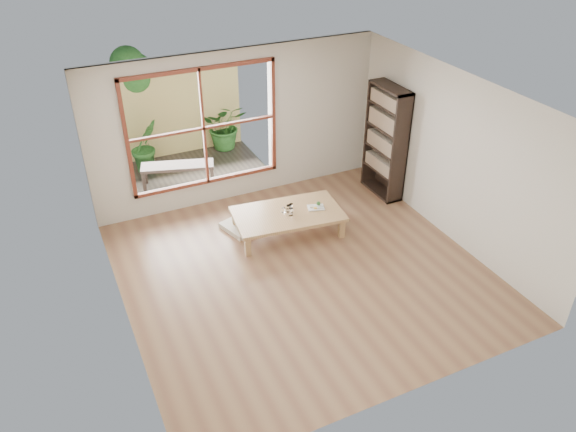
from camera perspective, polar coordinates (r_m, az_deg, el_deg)
name	(u,v)px	position (r m, az deg, el deg)	size (l,w,h in m)	color
ground	(302,270)	(8.21, 1.43, -5.53)	(5.00, 5.00, 0.00)	#916B48
low_table	(288,215)	(8.84, -0.04, 0.11)	(1.80, 1.15, 0.37)	tan
floor_cushion	(243,226)	(9.14, -4.63, -0.98)	(0.56, 0.56, 0.08)	silver
bookshelf	(386,142)	(9.85, 9.89, 7.46)	(0.31, 0.88, 1.96)	black
glass_tall	(291,212)	(8.72, 0.29, 0.45)	(0.07, 0.07, 0.12)	silver
glass_mid	(289,209)	(8.81, 0.08, 0.75)	(0.08, 0.08, 0.11)	silver
glass_short	(291,206)	(8.91, 0.31, 1.02)	(0.06, 0.06, 0.08)	silver
glass_small	(284,210)	(8.81, -0.45, 0.61)	(0.06, 0.06, 0.08)	silver
food_tray	(316,207)	(8.95, 2.89, 0.97)	(0.30, 0.26, 0.08)	white
deck	(191,175)	(10.87, -9.84, 4.16)	(2.80, 2.00, 0.05)	#322C24
garden_bench	(178,168)	(10.35, -11.15, 4.85)	(1.34, 0.73, 0.41)	black
bamboo_fence	(172,112)	(11.39, -11.74, 10.28)	(2.80, 0.06, 1.80)	tan
shrub_right	(225,125)	(11.61, -6.41, 9.14)	(0.88, 0.77, 0.98)	#2B6425
shrub_left	(145,146)	(10.94, -14.28, 6.91)	(0.56, 0.45, 1.01)	#2B6425
garden_tree	(128,76)	(11.30, -15.95, 13.50)	(1.04, 0.85, 2.22)	#4C3D2D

